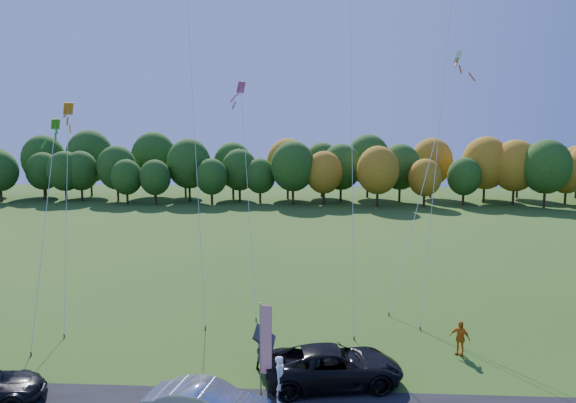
{
  "coord_description": "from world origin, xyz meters",
  "views": [
    {
      "loc": [
        1.5,
        -21.14,
        10.71
      ],
      "look_at": [
        0.0,
        6.0,
        7.0
      ],
      "focal_mm": 32.0,
      "sensor_mm": 36.0,
      "label": 1
    }
  ],
  "objects": [
    {
      "name": "ground",
      "position": [
        0.0,
        0.0,
        0.0
      ],
      "size": [
        160.0,
        160.0,
        0.0
      ],
      "primitive_type": "plane",
      "color": "#284C14"
    },
    {
      "name": "tree_line",
      "position": [
        0.0,
        55.0,
        0.0
      ],
      "size": [
        116.0,
        12.0,
        10.0
      ],
      "primitive_type": null,
      "color": "#1E4711",
      "rests_on": "ground"
    },
    {
      "name": "black_suv",
      "position": [
        2.29,
        -0.38,
        0.82
      ],
      "size": [
        6.27,
        3.69,
        1.64
      ],
      "primitive_type": "imported",
      "rotation": [
        0.0,
        0.0,
        1.74
      ],
      "color": "black",
      "rests_on": "ground"
    },
    {
      "name": "person_tailgate_a",
      "position": [
        0.15,
        -1.91,
        0.94
      ],
      "size": [
        0.67,
        0.8,
        1.88
      ],
      "primitive_type": "imported",
      "rotation": [
        0.0,
        0.0,
        1.19
      ],
      "color": "white",
      "rests_on": "ground"
    },
    {
      "name": "person_tailgate_b",
      "position": [
        -0.8,
        0.97,
        0.89
      ],
      "size": [
        1.08,
        1.1,
        1.79
      ],
      "primitive_type": "imported",
      "rotation": [
        0.0,
        0.0,
        0.87
      ],
      "color": "gray",
      "rests_on": "ground"
    },
    {
      "name": "person_east",
      "position": [
        8.49,
        2.91,
        0.84
      ],
      "size": [
        1.03,
        0.93,
        1.68
      ],
      "primitive_type": "imported",
      "rotation": [
        0.0,
        0.0,
        -0.67
      ],
      "color": "orange",
      "rests_on": "ground"
    },
    {
      "name": "feather_flag",
      "position": [
        -0.54,
        -1.36,
        2.37
      ],
      "size": [
        0.5,
        0.17,
        3.88
      ],
      "color": "#999999",
      "rests_on": "ground"
    },
    {
      "name": "kite_delta_blue",
      "position": [
        -6.19,
        10.59,
        14.21
      ],
      "size": [
        4.74,
        11.39,
        29.16
      ],
      "color": "#4C3F33",
      "rests_on": "ground"
    },
    {
      "name": "kite_parafoil_orange",
      "position": [
        9.15,
        11.33,
        12.03
      ],
      "size": [
        5.49,
        11.36,
        24.32
      ],
      "color": "#4C3F33",
      "rests_on": "ground"
    },
    {
      "name": "kite_diamond_yellow",
      "position": [
        -12.75,
        7.05,
        6.19
      ],
      "size": [
        2.87,
        7.06,
        12.84
      ],
      "color": "#4C3F33",
      "rests_on": "ground"
    },
    {
      "name": "kite_diamond_green",
      "position": [
        -12.2,
        3.85,
        6.91
      ],
      "size": [
        0.92,
        4.34,
        11.65
      ],
      "color": "#4C3F33",
      "rests_on": "ground"
    },
    {
      "name": "kite_diamond_white",
      "position": [
        8.15,
        10.54,
        7.85
      ],
      "size": [
        5.32,
        5.66,
        16.22
      ],
      "color": "#4C3F33",
      "rests_on": "ground"
    },
    {
      "name": "kite_diamond_pink",
      "position": [
        -2.67,
        9.79,
        6.95
      ],
      "size": [
        2.23,
        6.65,
        14.3
      ],
      "color": "#4C3F33",
      "rests_on": "ground"
    }
  ]
}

